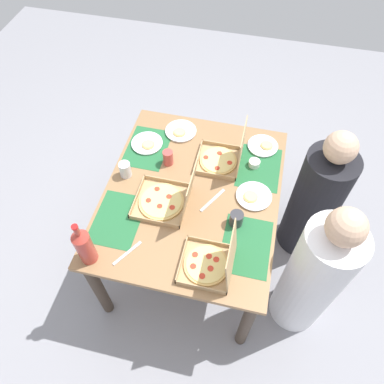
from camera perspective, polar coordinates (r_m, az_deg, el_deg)
ground_plane at (r=2.83m, az=0.00°, el=-8.84°), size 6.00×6.00×0.00m
dining_table at (r=2.29m, az=0.00°, el=-1.66°), size 1.25×1.03×0.74m
placemat_near_left at (r=2.44m, az=-6.94°, el=6.83°), size 0.36×0.26×0.00m
placemat_near_right at (r=2.13m, az=-11.43°, el=-4.14°), size 0.36×0.26×0.00m
placemat_far_left at (r=2.35m, az=10.35°, el=3.78°), size 0.36×0.26×0.00m
placemat_far_right at (r=2.03m, az=8.39°, el=-8.21°), size 0.36×0.26×0.00m
pizza_box_edge_far at (r=2.11m, az=-3.84°, el=-1.07°), size 0.30×0.34×0.34m
pizza_box_corner_left at (r=1.91m, az=3.04°, el=-10.92°), size 0.27×0.27×0.30m
pizza_box_center at (r=2.31m, az=4.87°, el=5.31°), size 0.27×0.27×0.30m
plate_far_left at (r=2.20m, az=9.51°, el=-0.67°), size 0.21×0.21×0.03m
plate_middle at (r=2.46m, az=-6.96°, el=7.47°), size 0.21×0.21×0.03m
plate_near_right at (r=2.52m, az=-1.76°, el=9.39°), size 0.21×0.21×0.03m
plate_far_right at (r=2.47m, az=10.97°, el=7.02°), size 0.20×0.20×0.03m
soda_bottle at (r=1.94m, az=-16.38°, el=-8.00°), size 0.09×0.09×0.32m
cup_dark at (r=2.31m, az=-3.74°, el=5.35°), size 0.06×0.06×0.10m
cup_clear_left at (r=2.27m, az=-10.32°, el=3.44°), size 0.07×0.07×0.10m
cup_clear_right at (r=2.06m, az=6.88°, el=-4.15°), size 0.08×0.08×0.09m
condiment_bowl at (r=2.34m, az=9.63°, el=4.41°), size 0.07×0.07×0.04m
knife_by_far_right at (r=2.16m, az=3.21°, el=-1.27°), size 0.19×0.12×0.00m
fork_by_near_left at (r=2.02m, az=-10.00°, el=-9.30°), size 0.17×0.11×0.00m
diner_left_seat at (r=2.58m, az=18.52°, el=-1.39°), size 0.32×0.32×1.12m
diner_right_seat at (r=2.26m, az=18.24°, el=-12.42°), size 0.32×0.32×1.19m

